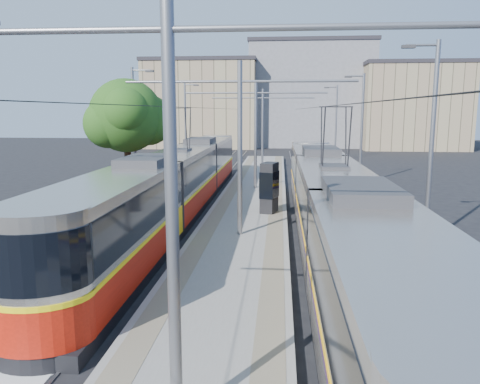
{
  "coord_description": "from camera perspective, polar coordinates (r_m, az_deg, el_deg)",
  "views": [
    {
      "loc": [
        1.62,
        -10.81,
        5.36
      ],
      "look_at": [
        -0.23,
        10.71,
        1.6
      ],
      "focal_mm": 35.0,
      "sensor_mm": 36.0,
      "label": 1
    }
  ],
  "objects": [
    {
      "name": "shelter",
      "position": [
        23.46,
        3.59,
        0.68
      ],
      "size": [
        0.99,
        1.29,
        2.52
      ],
      "rotation": [
        0.0,
        0.0,
        -0.28
      ],
      "color": "black",
      "rests_on": "platform"
    },
    {
      "name": "catenary",
      "position": [
        25.03,
        1.21,
        7.96
      ],
      "size": [
        9.2,
        70.0,
        7.0
      ],
      "color": "slate",
      "rests_on": "platform"
    },
    {
      "name": "street_lamps",
      "position": [
        31.87,
        2.01,
        7.75
      ],
      "size": [
        15.18,
        38.22,
        8.0
      ],
      "color": "slate",
      "rests_on": "ground"
    },
    {
      "name": "building_centre",
      "position": [
        74.98,
        8.43,
        11.61
      ],
      "size": [
        18.36,
        14.28,
        15.51
      ],
      "color": "gray",
      "rests_on": "ground"
    },
    {
      "name": "building_left",
      "position": [
        71.76,
        -4.49,
        10.63
      ],
      "size": [
        16.32,
        12.24,
        12.68
      ],
      "color": "gray",
      "rests_on": "ground"
    },
    {
      "name": "building_right",
      "position": [
        71.23,
        20.17,
        9.79
      ],
      "size": [
        14.28,
        10.2,
        11.97
      ],
      "color": "gray",
      "rests_on": "ground"
    },
    {
      "name": "tree",
      "position": [
        30.58,
        -13.05,
        8.89
      ],
      "size": [
        5.06,
        4.68,
        7.35
      ],
      "color": "#382314",
      "rests_on": "ground"
    },
    {
      "name": "tram_right",
      "position": [
        17.72,
        11.23,
        -1.72
      ],
      "size": [
        2.43,
        29.26,
        5.5
      ],
      "color": "black",
      "rests_on": "ground"
    },
    {
      "name": "tram_left",
      "position": [
        24.92,
        -7.24,
        1.36
      ],
      "size": [
        2.43,
        31.55,
        5.5
      ],
      "color": "black",
      "rests_on": "ground"
    },
    {
      "name": "tactile_strip_right",
      "position": [
        28.27,
        4.48,
        -0.46
      ],
      "size": [
        0.7,
        50.0,
        0.01
      ],
      "primitive_type": "cube",
      "color": "gray",
      "rests_on": "platform"
    },
    {
      "name": "tactile_strip_left",
      "position": [
        28.43,
        -1.37,
        -0.37
      ],
      "size": [
        0.7,
        50.0,
        0.01
      ],
      "primitive_type": "cube",
      "color": "gray",
      "rests_on": "platform"
    },
    {
      "name": "ground",
      "position": [
        12.18,
        -3.38,
        -16.26
      ],
      "size": [
        160.0,
        160.0,
        0.0
      ],
      "primitive_type": "plane",
      "color": "black",
      "rests_on": "ground"
    },
    {
      "name": "platform",
      "position": [
        28.34,
        1.55,
        -0.72
      ],
      "size": [
        4.0,
        50.0,
        0.3
      ],
      "primitive_type": "cube",
      "color": "gray",
      "rests_on": "ground"
    },
    {
      "name": "rails",
      "position": [
        28.37,
        1.55,
        -0.99
      ],
      "size": [
        8.71,
        70.0,
        0.03
      ],
      "color": "gray",
      "rests_on": "ground"
    }
  ]
}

